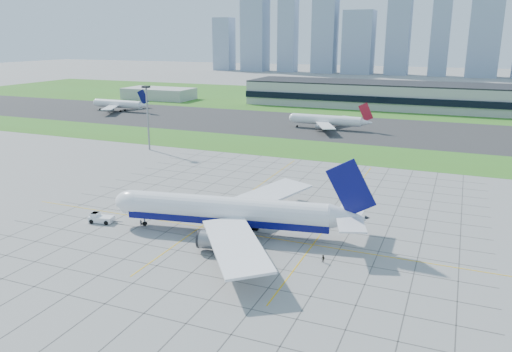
# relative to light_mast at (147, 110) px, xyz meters

# --- Properties ---
(ground) EXTENTS (1400.00, 1400.00, 0.00)m
(ground) POSITION_rel_light_mast_xyz_m (70.00, -65.00, -16.18)
(ground) COLOR gray
(ground) RESTS_ON ground
(grass_median) EXTENTS (700.00, 35.00, 0.04)m
(grass_median) POSITION_rel_light_mast_xyz_m (70.00, 25.00, -16.16)
(grass_median) COLOR #3A6F1F
(grass_median) RESTS_ON ground
(asphalt_taxiway) EXTENTS (700.00, 75.00, 0.04)m
(asphalt_taxiway) POSITION_rel_light_mast_xyz_m (70.00, 80.00, -16.15)
(asphalt_taxiway) COLOR #383838
(asphalt_taxiway) RESTS_ON ground
(grass_far) EXTENTS (700.00, 145.00, 0.04)m
(grass_far) POSITION_rel_light_mast_xyz_m (70.00, 190.00, -16.16)
(grass_far) COLOR #3A6F1F
(grass_far) RESTS_ON ground
(apron_markings) EXTENTS (120.00, 130.00, 0.03)m
(apron_markings) POSITION_rel_light_mast_xyz_m (70.43, -53.91, -16.17)
(apron_markings) COLOR #474744
(apron_markings) RESTS_ON ground
(terminal) EXTENTS (260.00, 43.00, 15.80)m
(terminal) POSITION_rel_light_mast_xyz_m (110.00, 164.87, -8.29)
(terminal) COLOR #B7B7B2
(terminal) RESTS_ON ground
(service_block) EXTENTS (50.00, 25.00, 8.00)m
(service_block) POSITION_rel_light_mast_xyz_m (-90.00, 145.00, -12.18)
(service_block) COLOR #B7B7B2
(service_block) RESTS_ON ground
(light_mast) EXTENTS (2.50, 2.50, 25.60)m
(light_mast) POSITION_rel_light_mast_xyz_m (0.00, 0.00, 0.00)
(light_mast) COLOR gray
(light_mast) RESTS_ON ground
(city_skyline) EXTENTS (523.00, 32.40, 160.00)m
(city_skyline) POSITION_rel_light_mast_xyz_m (61.29, 455.00, 42.91)
(city_skyline) COLOR #899BB4
(city_skyline) RESTS_ON ground
(airliner) EXTENTS (61.27, 61.57, 19.41)m
(airliner) POSITION_rel_light_mast_xyz_m (68.21, -67.90, -10.87)
(airliner) COLOR white
(airliner) RESTS_ON ground
(pushback_tug) EXTENTS (8.82, 3.89, 2.42)m
(pushback_tug) POSITION_rel_light_mast_xyz_m (35.60, -73.73, -15.10)
(pushback_tug) COLOR white
(pushback_tug) RESTS_ON ground
(crew_near) EXTENTS (0.69, 0.67, 1.60)m
(crew_near) POSITION_rel_light_mast_xyz_m (46.35, -71.96, -15.38)
(crew_near) COLOR black
(crew_near) RESTS_ON ground
(crew_far) EXTENTS (1.01, 0.92, 1.67)m
(crew_far) POSITION_rel_light_mast_xyz_m (92.44, -74.91, -15.35)
(crew_far) COLOR #29251B
(crew_far) RESTS_ON ground
(distant_jet_0) EXTENTS (37.99, 42.66, 14.08)m
(distant_jet_0) POSITION_rel_light_mast_xyz_m (-78.35, 83.77, -11.70)
(distant_jet_0) COLOR white
(distant_jet_0) RESTS_ON ground
(distant_jet_1) EXTENTS (39.69, 42.66, 14.08)m
(distant_jet_1) POSITION_rel_light_mast_xyz_m (54.72, 72.96, -11.70)
(distant_jet_1) COLOR white
(distant_jet_1) RESTS_ON ground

